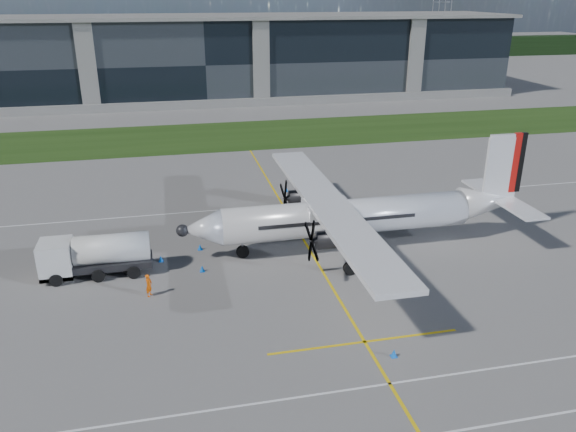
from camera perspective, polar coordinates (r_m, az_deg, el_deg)
ground at (r=76.01m, az=-6.22°, el=6.68°), size 400.00×400.00×0.00m
grass_strip at (r=83.72m, az=-6.86°, el=8.08°), size 400.00×18.00×0.04m
terminal_building at (r=113.92m, az=-8.79°, el=15.45°), size 120.00×20.00×15.00m
tree_line at (r=173.98m, az=-10.22°, el=16.00°), size 400.00×6.00×6.00m
pylon_east at (r=205.20m, az=15.37°, el=19.81°), size 9.00×4.60×30.00m
yellow_taxiway_centerline at (r=48.50m, az=1.42°, el=-2.14°), size 0.20×70.00×0.01m
turboprop_aircraft at (r=45.36m, az=7.28°, el=2.02°), size 28.73×29.79×8.94m
fuel_tanker_truck at (r=44.02m, az=-19.67°, el=-3.88°), size 8.32×2.71×3.12m
baggage_tug at (r=44.33m, az=-17.20°, el=-4.32°), size 3.01×1.80×1.80m
ground_crew_person at (r=40.21m, az=-13.97°, el=-6.69°), size 0.85×0.94×1.89m
safety_cone_fwd at (r=45.23m, az=-12.80°, el=-4.23°), size 0.36×0.36×0.50m
safety_cone_portwing at (r=34.01m, az=10.72°, el=-13.51°), size 0.36×0.36×0.50m
safety_cone_nose_port at (r=43.08m, az=-8.71°, el=-5.29°), size 0.36×0.36×0.50m
safety_cone_nose_stbd at (r=46.62m, az=-8.93°, el=-3.12°), size 0.36×0.36×0.50m
safety_cone_stbdwing at (r=59.47m, az=-0.17°, el=2.74°), size 0.36×0.36×0.50m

